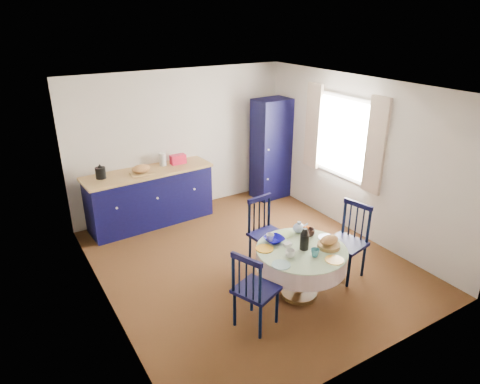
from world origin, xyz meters
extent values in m
plane|color=black|center=(0.00, 0.00, 0.00)|extent=(4.50, 4.50, 0.00)
plane|color=white|center=(0.00, 0.00, 2.50)|extent=(4.50, 4.50, 0.00)
cube|color=beige|center=(0.00, 2.25, 1.25)|extent=(4.00, 0.02, 2.50)
cube|color=beige|center=(-2.00, 0.00, 1.25)|extent=(0.02, 4.50, 2.50)
cube|color=beige|center=(2.00, 0.00, 1.25)|extent=(0.02, 4.50, 2.50)
plane|color=white|center=(2.00, 0.30, 1.50)|extent=(0.00, 1.20, 1.20)
cube|color=beige|center=(1.92, -0.40, 1.55)|extent=(0.05, 0.34, 1.45)
cube|color=beige|center=(1.92, 1.00, 1.55)|extent=(0.05, 0.34, 1.45)
cube|color=black|center=(-0.75, 1.94, 0.45)|extent=(2.09, 0.73, 0.91)
cube|color=tan|center=(-0.75, 1.94, 0.93)|extent=(2.15, 0.77, 0.04)
cube|color=#A7122E|center=(-0.18, 2.04, 1.03)|extent=(0.27, 0.15, 0.16)
cube|color=tan|center=(-0.88, 1.85, 0.96)|extent=(0.35, 0.26, 0.02)
ellipsoid|color=#C2874B|center=(-0.88, 1.85, 1.03)|extent=(0.31, 0.20, 0.13)
cylinder|color=silver|center=(-0.44, 2.07, 1.06)|extent=(0.12, 0.12, 0.22)
cube|color=black|center=(1.66, 1.85, 0.95)|extent=(0.69, 0.51, 1.91)
cylinder|color=white|center=(1.41, 1.61, 1.05)|extent=(0.04, 0.02, 0.04)
cylinder|color=white|center=(1.41, 1.61, 0.48)|extent=(0.04, 0.02, 0.04)
cylinder|color=#543A18|center=(0.12, -1.00, 0.03)|extent=(0.46, 0.46, 0.05)
cylinder|color=#543A18|center=(0.12, -1.00, 0.33)|extent=(0.10, 0.10, 0.60)
cylinder|color=#543A18|center=(0.12, -1.00, 0.65)|extent=(1.06, 1.06, 0.03)
cylinder|color=silver|center=(0.12, -1.00, 0.55)|extent=(1.12, 1.12, 0.22)
cylinder|color=silver|center=(0.12, -1.00, 0.67)|extent=(1.12, 1.12, 0.01)
cylinder|color=#7FA9AA|center=(-0.31, -1.16, 0.68)|extent=(0.22, 0.22, 0.01)
cylinder|color=gold|center=(0.28, -1.40, 0.68)|extent=(0.22, 0.22, 0.01)
cylinder|color=navy|center=(0.57, -0.95, 0.68)|extent=(0.22, 0.22, 0.01)
cylinder|color=#A8CA7B|center=(0.17, -0.59, 0.68)|extent=(0.22, 0.22, 0.01)
cylinder|color=gold|center=(-0.27, -0.77, 0.68)|extent=(0.22, 0.22, 0.01)
cylinder|color=olive|center=(0.43, -1.14, 0.70)|extent=(0.28, 0.28, 0.05)
ellipsoid|color=#C2874B|center=(0.43, -1.14, 0.78)|extent=(0.26, 0.16, 0.11)
cube|color=silver|center=(0.02, -0.85, 0.70)|extent=(0.10, 0.07, 0.04)
cylinder|color=black|center=(-0.43, -1.28, 0.23)|extent=(0.04, 0.04, 0.45)
cylinder|color=black|center=(-0.56, -0.94, 0.23)|extent=(0.04, 0.04, 0.45)
cylinder|color=black|center=(-0.74, -1.40, 0.23)|extent=(0.04, 0.04, 0.45)
cylinder|color=black|center=(-0.88, -1.07, 0.23)|extent=(0.04, 0.04, 0.45)
cube|color=black|center=(-0.65, -1.17, 0.47)|extent=(0.55, 0.56, 0.04)
cylinder|color=black|center=(-0.76, -1.41, 0.72)|extent=(0.04, 0.04, 0.50)
cylinder|color=black|center=(-0.89, -1.08, 0.72)|extent=(0.04, 0.04, 0.50)
cube|color=black|center=(-0.83, -1.24, 0.95)|extent=(0.19, 0.39, 0.06)
cylinder|color=black|center=(-0.79, -1.33, 0.70)|extent=(0.02, 0.02, 0.42)
cylinder|color=black|center=(-0.83, -1.24, 0.70)|extent=(0.02, 0.02, 0.42)
cylinder|color=black|center=(-0.86, -1.15, 0.70)|extent=(0.02, 0.02, 0.42)
cylinder|color=black|center=(0.02, -0.40, 0.23)|extent=(0.04, 0.04, 0.46)
cylinder|color=black|center=(0.38, -0.35, 0.23)|extent=(0.04, 0.04, 0.46)
cylinder|color=black|center=(-0.02, -0.06, 0.23)|extent=(0.04, 0.04, 0.46)
cylinder|color=black|center=(0.34, -0.01, 0.23)|extent=(0.04, 0.04, 0.46)
cube|color=black|center=(0.18, -0.21, 0.48)|extent=(0.50, 0.48, 0.04)
cylinder|color=black|center=(-0.03, -0.04, 0.74)|extent=(0.04, 0.04, 0.51)
cylinder|color=black|center=(0.34, 0.01, 0.74)|extent=(0.04, 0.04, 0.51)
cube|color=black|center=(0.16, -0.01, 0.97)|extent=(0.41, 0.09, 0.06)
cylinder|color=black|center=(0.06, -0.03, 0.72)|extent=(0.02, 0.02, 0.43)
cylinder|color=black|center=(0.16, -0.01, 0.72)|extent=(0.02, 0.02, 0.43)
cylinder|color=black|center=(0.25, 0.00, 0.72)|extent=(0.02, 0.02, 0.43)
cylinder|color=black|center=(0.71, -0.82, 0.24)|extent=(0.04, 0.04, 0.48)
cylinder|color=black|center=(0.79, -1.19, 0.24)|extent=(0.04, 0.04, 0.48)
cylinder|color=black|center=(1.05, -0.74, 0.24)|extent=(0.04, 0.04, 0.48)
cylinder|color=black|center=(1.13, -1.11, 0.24)|extent=(0.04, 0.04, 0.48)
cube|color=black|center=(0.92, -0.96, 0.50)|extent=(0.53, 0.55, 0.04)
cylinder|color=black|center=(1.07, -0.74, 0.77)|extent=(0.04, 0.04, 0.53)
cylinder|color=black|center=(1.15, -1.11, 0.77)|extent=(0.04, 0.04, 0.53)
cube|color=black|center=(1.11, -0.92, 1.01)|extent=(0.13, 0.42, 0.07)
cylinder|color=black|center=(1.09, -0.82, 0.74)|extent=(0.02, 0.02, 0.44)
cylinder|color=black|center=(1.11, -0.92, 0.74)|extent=(0.02, 0.02, 0.44)
cylinder|color=black|center=(1.14, -1.02, 0.74)|extent=(0.02, 0.02, 0.44)
imported|color=silver|center=(-0.11, -1.07, 0.72)|extent=(0.12, 0.12, 0.10)
imported|color=#26636E|center=(0.15, -1.22, 0.72)|extent=(0.11, 0.11, 0.10)
imported|color=black|center=(0.42, -0.79, 0.73)|extent=(0.13, 0.13, 0.11)
imported|color=silver|center=(-0.10, -0.63, 0.72)|extent=(0.10, 0.10, 0.10)
imported|color=#08057B|center=(-0.06, -0.68, 0.71)|extent=(0.25, 0.25, 0.06)
camera|label=1|loc=(-2.89, -4.50, 3.36)|focal=32.00mm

